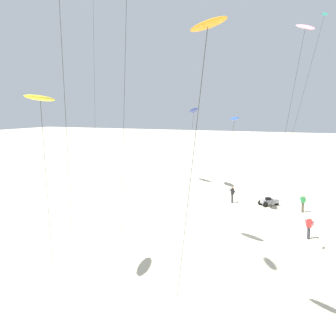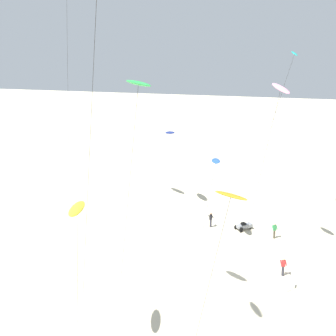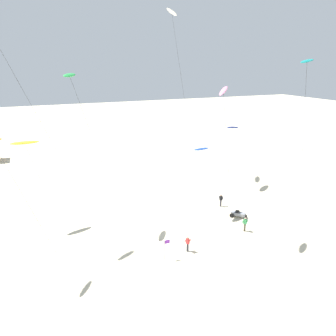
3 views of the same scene
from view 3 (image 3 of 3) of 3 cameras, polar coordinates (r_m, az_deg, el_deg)
ground_plane at (r=37.15m, az=3.38°, el=-11.46°), size 260.00×260.00×0.00m
kite_navy at (r=49.44m, az=11.25°, el=6.92°), size 4.33×3.06×9.55m
kite_teal at (r=37.71m, az=23.04°, el=15.96°), size 7.73×5.19×18.68m
kite_pink at (r=32.40m, az=9.67°, el=12.78°), size 4.90×3.75×16.18m
kite_green at (r=35.94m, az=-16.68°, el=14.97°), size 6.25×4.99×17.28m
kite_blue at (r=38.86m, az=5.85°, el=3.26°), size 3.54×2.36×8.77m
kite_yellow at (r=38.74m, az=-23.68°, el=3.99°), size 3.99×2.47×10.17m
kite_white at (r=54.63m, az=0.72°, el=25.24°), size 8.40×6.30×25.97m
kite_flyer_nearest at (r=38.33m, az=13.26°, el=-9.46°), size 0.69×0.70×1.67m
kite_flyer_middle at (r=33.74m, az=3.45°, el=-12.98°), size 0.63×0.65×1.67m
kite_flyer_furthest at (r=43.96m, az=9.19°, el=-5.53°), size 0.64×0.62×1.67m
beach_buggy at (r=41.61m, az=12.11°, el=-7.82°), size 1.87×1.94×0.82m
marker_flag at (r=32.14m, az=-0.36°, el=-13.40°), size 0.57×0.05×2.10m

